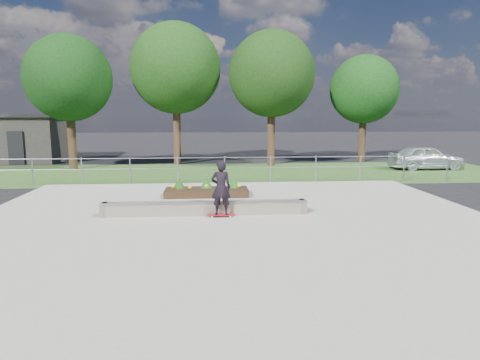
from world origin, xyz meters
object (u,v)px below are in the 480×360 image
at_px(skateboarder, 221,188).
at_px(parked_car, 426,157).
at_px(grind_ledge, 205,208).
at_px(planter_bed, 207,190).

bearing_deg(skateboarder, parked_car, 41.77).
xyz_separation_m(grind_ledge, parked_car, (11.95, 9.91, 0.40)).
bearing_deg(planter_bed, parked_car, 30.01).
height_order(skateboarder, parked_car, skateboarder).
height_order(grind_ledge, planter_bed, planter_bed).
distance_m(grind_ledge, planter_bed, 3.04).
distance_m(grind_ledge, skateboarder, 0.86).
height_order(grind_ledge, skateboarder, skateboarder).
distance_m(planter_bed, parked_car, 13.74).
height_order(planter_bed, parked_car, parked_car).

